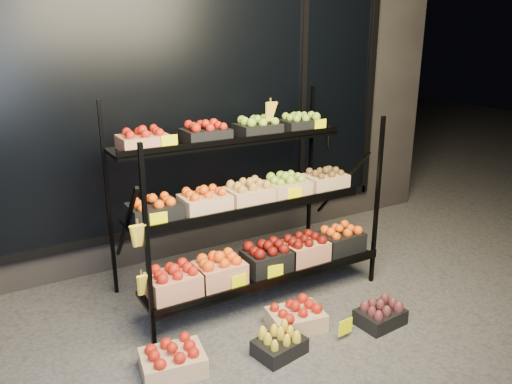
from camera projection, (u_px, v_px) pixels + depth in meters
ground at (289, 322)px, 3.89m from camera, size 24.00×24.00×0.00m
building at (160, 72)px, 5.49m from camera, size 6.00×2.08×3.50m
display_rack at (249, 205)px, 4.14m from camera, size 2.18×1.02×1.70m
tag_floor_b at (345, 332)px, 3.65m from camera, size 0.13×0.01×0.12m
floor_crate_left at (173, 359)px, 3.28m from camera, size 0.45×0.36×0.21m
floor_crate_midleft at (279, 343)px, 3.47m from camera, size 0.38×0.30×0.18m
floor_crate_midright at (296, 316)px, 3.78m from camera, size 0.45×0.37×0.20m
floor_crate_right at (380, 314)px, 3.83m from camera, size 0.37×0.28×0.18m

